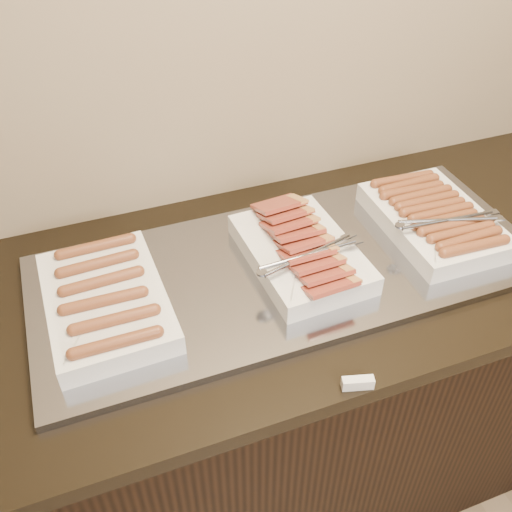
{
  "coord_description": "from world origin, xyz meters",
  "views": [
    {
      "loc": [
        -0.43,
        1.2,
        1.81
      ],
      "look_at": [
        -0.09,
        2.13,
        0.97
      ],
      "focal_mm": 40.0,
      "sensor_mm": 36.0,
      "label": 1
    }
  ],
  "objects": [
    {
      "name": "label_holder",
      "position": [
        -0.01,
        1.77,
        0.91
      ],
      "size": [
        0.07,
        0.03,
        0.02
      ],
      "primitive_type": "cube",
      "rotation": [
        0.0,
        0.0,
        -0.27
      ],
      "color": "white",
      "rests_on": "counter"
    },
    {
      "name": "dish_center",
      "position": [
        0.03,
        2.13,
        0.95
      ],
      "size": [
        0.27,
        0.38,
        0.09
      ],
      "rotation": [
        0.0,
        0.0,
        0.04
      ],
      "color": "white",
      "rests_on": "warming_tray"
    },
    {
      "name": "warming_tray",
      "position": [
        -0.0,
        2.13,
        0.91
      ],
      "size": [
        1.2,
        0.5,
        0.02
      ],
      "primitive_type": "cube",
      "color": "gray",
      "rests_on": "counter"
    },
    {
      "name": "dish_left",
      "position": [
        -0.43,
        2.13,
        0.95
      ],
      "size": [
        0.25,
        0.37,
        0.07
      ],
      "rotation": [
        0.0,
        0.0,
        0.03
      ],
      "color": "white",
      "rests_on": "warming_tray"
    },
    {
      "name": "counter",
      "position": [
        0.0,
        2.13,
        0.45
      ],
      "size": [
        2.06,
        0.76,
        0.9
      ],
      "color": "black",
      "rests_on": "ground"
    },
    {
      "name": "dish_right",
      "position": [
        0.39,
        2.13,
        0.95
      ],
      "size": [
        0.27,
        0.37,
        0.08
      ],
      "rotation": [
        0.0,
        0.0,
        -0.01
      ],
      "color": "white",
      "rests_on": "warming_tray"
    }
  ]
}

